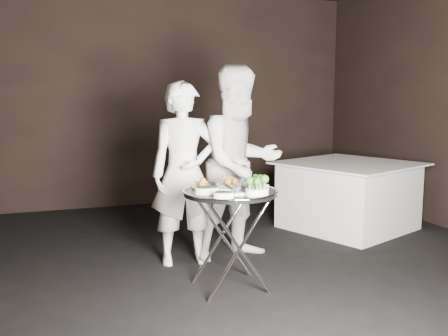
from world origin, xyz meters
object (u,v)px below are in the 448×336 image
object	(u,v)px
serving_tray	(230,192)
dining_table	(348,195)
waiter_right	(240,163)
tray_stand	(230,235)
waiter_left	(184,174)

from	to	relation	value
serving_tray	dining_table	bearing A→B (deg)	33.63
serving_tray	waiter_right	bearing A→B (deg)	63.00
serving_tray	waiter_right	xyz separation A→B (m)	(0.36, 0.71, 0.13)
waiter_right	dining_table	xyz separation A→B (m)	(1.57, 0.58, -0.52)
tray_stand	serving_tray	bearing A→B (deg)	-122.01
serving_tray	waiter_right	size ratio (longest dim) A/B	0.41
tray_stand	dining_table	xyz separation A→B (m)	(1.93, 1.29, -0.05)
tray_stand	waiter_left	world-z (taller)	waiter_left
serving_tray	waiter_right	world-z (taller)	waiter_right
waiter_right	tray_stand	bearing A→B (deg)	-127.58
serving_tray	waiter_left	bearing A→B (deg)	103.34
tray_stand	dining_table	distance (m)	2.32
serving_tray	tray_stand	bearing A→B (deg)	57.99
serving_tray	waiter_left	distance (m)	0.76
waiter_right	dining_table	bearing A→B (deg)	9.68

